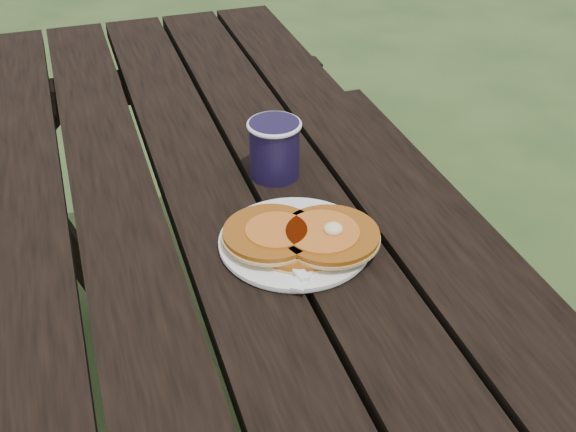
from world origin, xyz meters
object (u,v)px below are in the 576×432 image
object	(u,v)px
pancake_stack	(302,236)
coffee_cup	(274,146)
picnic_table	(220,352)
plate	(295,242)

from	to	relation	value
pancake_stack	coffee_cup	xyz separation A→B (m)	(0.03, 0.22, 0.03)
picnic_table	coffee_cup	bearing A→B (deg)	8.64
plate	pancake_stack	xyz separation A→B (m)	(0.01, -0.01, 0.02)
plate	pancake_stack	bearing A→B (deg)	-64.29
picnic_table	pancake_stack	bearing A→B (deg)	-63.51
pancake_stack	coffee_cup	size ratio (longest dim) A/B	2.22
picnic_table	pancake_stack	distance (m)	0.47
picnic_table	plate	bearing A→B (deg)	-63.45
picnic_table	coffee_cup	xyz separation A→B (m)	(0.13, 0.02, 0.44)
plate	coffee_cup	distance (m)	0.22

